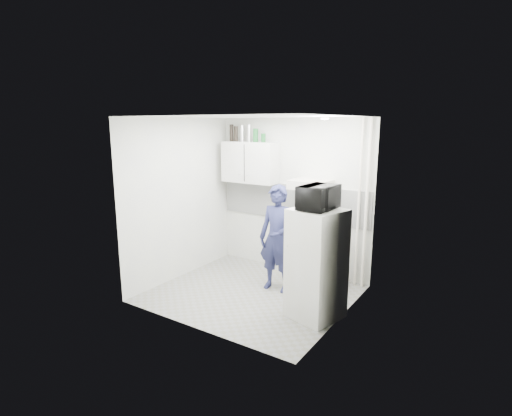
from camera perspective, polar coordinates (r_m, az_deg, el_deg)
The scene contains 23 objects.
floor at distance 6.15m, azimuth -0.61°, elevation -12.10°, with size 2.80×2.80×0.00m, color gray.
ceiling at distance 5.61m, azimuth -0.67°, elevation 12.92°, with size 2.80×2.80×0.00m, color white.
wall_back at distance 6.80m, azimuth 5.25°, elevation 1.69°, with size 2.80×2.80×0.00m, color beige.
wall_left at distance 6.61m, azimuth -10.77°, elevation 1.23°, with size 2.60×2.60×0.00m, color beige.
wall_right at distance 5.12m, azimuth 12.51°, elevation -1.97°, with size 2.60×2.60×0.00m, color beige.
person at distance 6.03m, azimuth 3.10°, elevation -4.36°, with size 0.59×0.39×1.63m, color #1F2246.
stove at distance 6.50m, azimuth 9.51°, elevation -6.89°, with size 0.53×0.53×0.85m, color beige.
fridge at distance 5.27m, azimuth 8.62°, elevation -7.93°, with size 0.60×0.60×1.45m, color silver.
stove_top at distance 6.38m, azimuth 9.65°, elevation -3.15°, with size 0.51×0.51×0.03m, color black.
saucepan at distance 6.43m, azimuth 9.05°, elevation -2.35°, with size 0.20×0.20×0.11m, color silver.
microwave at distance 5.04m, azimuth 8.93°, elevation 1.50°, with size 0.37×0.55×0.30m, color black.
bottle_a at distance 7.15m, azimuth -3.51°, elevation 10.66°, with size 0.07×0.07×0.29m, color black.
bottle_b at distance 7.10m, azimuth -2.89°, elevation 10.54°, with size 0.07×0.07×0.26m, color black.
bottle_c at distance 7.02m, azimuth -2.02°, elevation 10.58°, with size 0.07×0.07×0.27m, color silver.
bottle_d at distance 6.94m, azimuth -1.03°, elevation 10.63°, with size 0.07×0.07×0.29m, color silver.
canister_a at distance 6.86m, azimuth -0.06°, elevation 10.35°, with size 0.09×0.09×0.23m, color #144C1E.
canister_b at distance 6.78m, azimuth 1.06°, elevation 9.99°, with size 0.08×0.08×0.15m, color #144C1E.
upper_cabinet at distance 6.96m, azimuth -0.85°, elevation 6.55°, with size 1.00×0.35×0.70m, color silver.
range_hood at distance 6.33m, azimuth 7.82°, elevation 3.35°, with size 0.60×0.50×0.14m, color beige.
backsplash at distance 6.80m, azimuth 5.17°, elevation 0.84°, with size 2.74×0.03×0.60m, color white.
pipe_a at distance 6.23m, azimuth 15.50°, elevation 0.35°, with size 0.05×0.05×2.60m, color beige.
pipe_b at distance 6.26m, azimuth 14.46°, elevation 0.48°, with size 0.04×0.04×2.60m, color beige.
ceiling_spot_fixture at distance 5.31m, azimuth 9.80°, elevation 12.48°, with size 0.10×0.10×0.02m, color white.
Camera 1 is at (3.13, -4.66, 2.51)m, focal length 28.00 mm.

